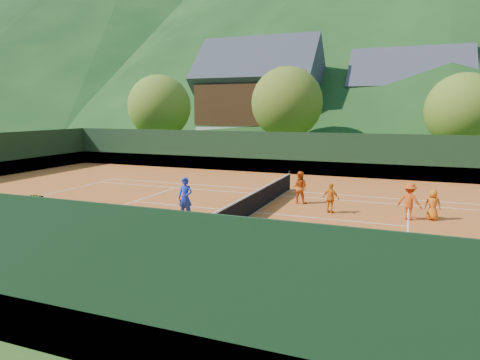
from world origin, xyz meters
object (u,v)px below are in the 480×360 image
(student_c, at_px, (433,205))
(ball_hopper, at_px, (33,202))
(student_a, at_px, (300,187))
(student_b, at_px, (331,198))
(student_d, at_px, (409,201))
(chalet_mid, at_px, (408,106))
(tennis_net, at_px, (255,201))
(chalet_left, at_px, (260,101))
(coach, at_px, (185,198))

(student_c, relative_size, ball_hopper, 1.28)
(student_a, distance_m, student_b, 2.35)
(student_d, bearing_deg, chalet_mid, -70.90)
(student_a, distance_m, tennis_net, 3.01)
(student_b, distance_m, chalet_left, 32.13)
(student_b, relative_size, chalet_left, 0.10)
(chalet_mid, bearing_deg, chalet_left, -165.96)
(student_a, height_order, chalet_mid, chalet_mid)
(chalet_left, relative_size, chalet_mid, 1.09)
(coach, relative_size, student_c, 1.35)
(student_b, xyz_separation_m, chalet_mid, (2.82, 32.88, 4.30))
(ball_hopper, height_order, chalet_mid, chalet_mid)
(chalet_mid, bearing_deg, student_d, -89.27)
(student_a, relative_size, student_d, 1.01)
(ball_hopper, relative_size, chalet_mid, 0.08)
(student_a, distance_m, chalet_left, 30.03)
(student_a, xyz_separation_m, ball_hopper, (-9.50, -7.26, -0.04))
(coach, relative_size, chalet_mid, 0.14)
(tennis_net, relative_size, ball_hopper, 12.07)
(coach, bearing_deg, student_b, 27.49)
(student_b, xyz_separation_m, chalet_left, (-13.18, 28.88, 4.96))
(student_a, relative_size, ball_hopper, 1.58)
(student_a, height_order, student_d, student_a)
(coach, distance_m, chalet_left, 33.23)
(chalet_left, bearing_deg, coach, -76.64)
(coach, xyz_separation_m, student_b, (5.58, 3.12, -0.20))
(student_a, relative_size, student_b, 1.18)
(student_b, height_order, chalet_left, chalet_left)
(student_a, bearing_deg, student_b, 142.33)
(student_d, distance_m, chalet_left, 33.55)
(student_b, distance_m, ball_hopper, 12.65)
(student_c, xyz_separation_m, chalet_left, (-17.33, 28.57, 4.98))
(student_c, bearing_deg, chalet_left, -57.37)
(ball_hopper, bearing_deg, coach, 24.63)
(chalet_left, xyz_separation_m, chalet_mid, (16.00, 4.00, -0.66))
(student_c, distance_m, ball_hopper, 16.57)
(student_a, bearing_deg, chalet_mid, -95.36)
(student_d, bearing_deg, student_a, 1.75)
(student_d, xyz_separation_m, chalet_left, (-16.42, 28.85, 4.85))
(student_c, distance_m, tennis_net, 7.47)
(student_b, xyz_separation_m, tennis_net, (-3.18, -1.12, -0.17))
(student_d, relative_size, chalet_mid, 0.12)
(student_a, relative_size, tennis_net, 0.13)
(student_b, bearing_deg, student_d, -159.70)
(student_a, distance_m, ball_hopper, 11.95)
(student_b, bearing_deg, coach, 48.96)
(student_d, relative_size, ball_hopper, 1.56)
(student_d, bearing_deg, tennis_net, 28.51)
(tennis_net, distance_m, chalet_mid, 34.81)
(student_c, bearing_deg, tennis_net, 12.46)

